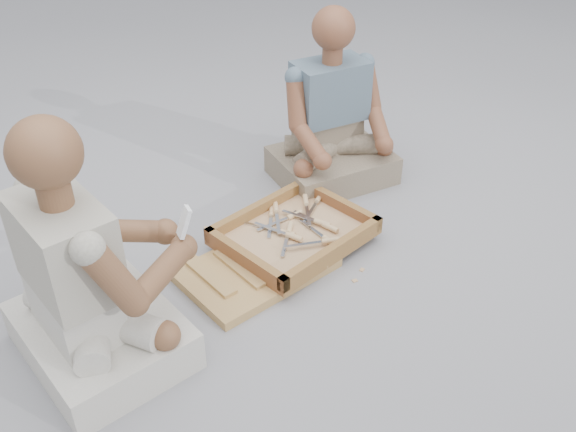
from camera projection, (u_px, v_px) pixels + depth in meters
name	position (u px, v px, depth m)	size (l,w,h in m)	color
ground	(315.00, 307.00, 2.29)	(60.00, 60.00, 0.00)	gray
carved_panel	(256.00, 269.00, 2.43)	(0.55, 0.37, 0.04)	olive
tool_tray	(294.00, 233.00, 2.55)	(0.68, 0.62, 0.07)	brown
chisel_0	(318.00, 222.00, 2.58)	(0.15, 0.19, 0.02)	silver
chisel_1	(289.00, 235.00, 2.51)	(0.14, 0.19, 0.02)	silver
chisel_2	(318.00, 200.00, 2.73)	(0.16, 0.17, 0.02)	silver
chisel_3	(290.00, 217.00, 2.63)	(0.22, 0.07, 0.02)	silver
chisel_4	(326.00, 239.00, 2.51)	(0.07, 0.22, 0.02)	silver
chisel_5	(282.00, 232.00, 2.55)	(0.17, 0.17, 0.02)	silver
chisel_6	(306.00, 203.00, 2.69)	(0.09, 0.21, 0.02)	silver
chisel_7	(271.00, 215.00, 2.65)	(0.11, 0.21, 0.02)	silver
chisel_8	(276.00, 211.00, 2.65)	(0.08, 0.22, 0.02)	silver
chisel_9	(289.00, 232.00, 2.54)	(0.13, 0.20, 0.02)	silver
chisel_10	(326.00, 226.00, 2.57)	(0.12, 0.20, 0.02)	silver
chisel_11	(325.00, 241.00, 2.47)	(0.22, 0.06, 0.02)	silver
wood_chip_0	(323.00, 228.00, 2.68)	(0.02, 0.01, 0.00)	tan
wood_chip_1	(355.00, 281.00, 2.40)	(0.02, 0.01, 0.00)	tan
wood_chip_2	(274.00, 224.00, 2.71)	(0.02, 0.01, 0.00)	tan
wood_chip_3	(321.00, 220.00, 2.73)	(0.02, 0.01, 0.00)	tan
wood_chip_4	(240.00, 268.00, 2.46)	(0.02, 0.01, 0.00)	tan
wood_chip_5	(362.00, 270.00, 2.45)	(0.02, 0.01, 0.00)	tan
wood_chip_6	(230.00, 294.00, 2.34)	(0.02, 0.01, 0.00)	tan
wood_chip_7	(347.00, 247.00, 2.57)	(0.02, 0.01, 0.00)	tan
wood_chip_8	(352.00, 242.00, 2.60)	(0.02, 0.01, 0.00)	tan
wood_chip_9	(317.00, 254.00, 2.53)	(0.02, 0.01, 0.00)	tan
wood_chip_10	(311.00, 255.00, 2.53)	(0.02, 0.01, 0.00)	tan
wood_chip_11	(260.00, 299.00, 2.32)	(0.02, 0.01, 0.00)	tan
wood_chip_12	(206.00, 228.00, 2.68)	(0.02, 0.01, 0.00)	tan
craftsman	(88.00, 284.00, 1.94)	(0.64, 0.65, 0.86)	beige
companion	(332.00, 126.00, 2.88)	(0.54, 0.45, 0.79)	gray
mobile_phone	(184.00, 222.00, 2.01)	(0.05, 0.05, 0.10)	white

